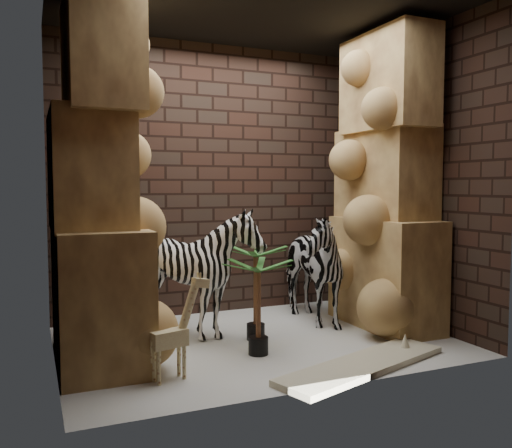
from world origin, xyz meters
name	(u,v)px	position (x,y,z in m)	size (l,w,h in m)	color
floor	(257,341)	(0.00, 0.00, 0.00)	(3.50, 3.50, 0.00)	silver
ceiling	(257,9)	(0.00, 0.00, 3.00)	(3.50, 3.50, 0.00)	black
wall_back	(213,180)	(0.00, 1.25, 1.50)	(3.50, 3.50, 0.00)	black
wall_front	(329,176)	(0.00, -1.25, 1.50)	(3.50, 3.50, 0.00)	black
wall_left	(50,177)	(-1.75, 0.00, 1.50)	(3.00, 3.00, 0.00)	black
wall_right	(413,180)	(1.75, 0.00, 1.50)	(3.00, 3.00, 0.00)	black
rock_pillar_left	(97,178)	(-1.40, 0.00, 1.50)	(0.68, 1.30, 3.00)	#E3C070
rock_pillar_right	(386,179)	(1.42, 0.00, 1.50)	(0.58, 1.25, 3.00)	#E3C070
zebra_right	(305,258)	(0.75, 0.47, 0.68)	(0.62, 1.15, 1.36)	white
zebra_left	(198,279)	(-0.47, 0.32, 0.56)	(1.00, 1.23, 1.12)	white
giraffe_toy	(169,327)	(-0.99, -0.66, 0.40)	(0.41, 0.14, 0.80)	beige
palm_front	(256,292)	(0.01, 0.05, 0.45)	(0.36, 0.36, 0.89)	#1E5520
palm_back	(258,307)	(-0.14, -0.36, 0.41)	(0.36, 0.36, 0.82)	#1E5520
surfboard	(363,365)	(0.48, -1.00, 0.03)	(1.65, 0.40, 0.05)	beige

